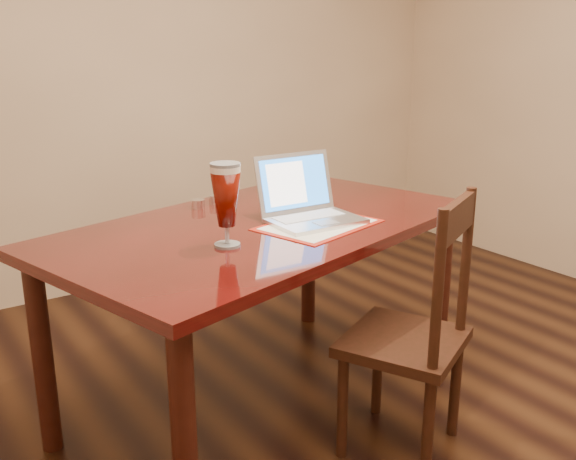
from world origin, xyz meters
TOP-DOWN VIEW (x-y plane):
  - dining_table at (-0.31, 0.74)m, footprint 1.97×1.41m
  - dining_chair at (-0.03, 0.15)m, footprint 0.57×0.57m

SIDE VIEW (x-z plane):
  - dining_chair at x=-0.03m, z-range -0.03..1.00m
  - dining_table at x=-0.31m, z-range 0.17..1.31m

